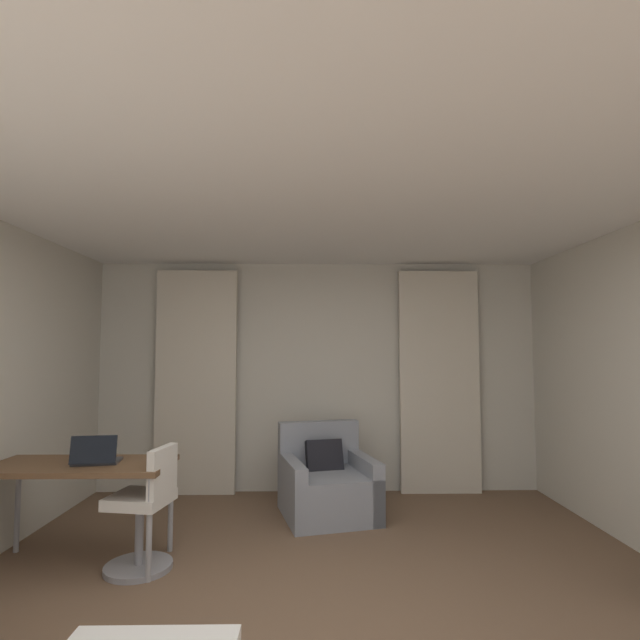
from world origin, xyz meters
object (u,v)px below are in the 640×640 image
Objects in this scene: laptop at (96,458)px; desk at (80,472)px; armchair at (327,486)px; desk_chair at (145,514)px.

desk is at bearing 166.97° from laptop.
laptop is (-1.75, -1.12, 0.51)m from armchair.
desk is 0.59m from desk_chair.
armchair is 2.14m from laptop.
laptop reaches higher than desk.
armchair is at bearing 32.56° from laptop.
desk is (-1.87, -1.09, 0.40)m from armchair.
laptop is (0.13, -0.03, 0.11)m from desk.
armchair is at bearing 40.57° from desk_chair.
armchair is 0.79× the size of desk.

